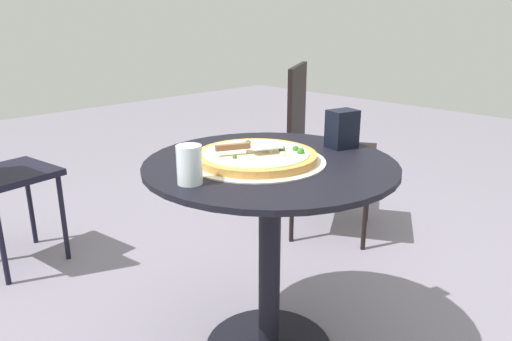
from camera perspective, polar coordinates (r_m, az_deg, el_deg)
patio_table at (r=1.62m, az=1.64°, el=-6.15°), size 0.81×0.81×0.72m
pizza_on_tray at (r=1.54m, az=0.04°, el=1.62°), size 0.45×0.45×0.05m
pizza_server at (r=1.51m, az=-0.96°, el=2.86°), size 0.13×0.21×0.02m
drinking_cup at (r=1.34m, az=-7.87°, el=0.69°), size 0.07×0.07×0.11m
napkin_dispenser at (r=1.73m, az=10.13°, el=4.87°), size 0.10×0.11×0.13m
patio_chair_near at (r=2.62m, az=7.43°, el=3.78°), size 0.60×0.60×0.92m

